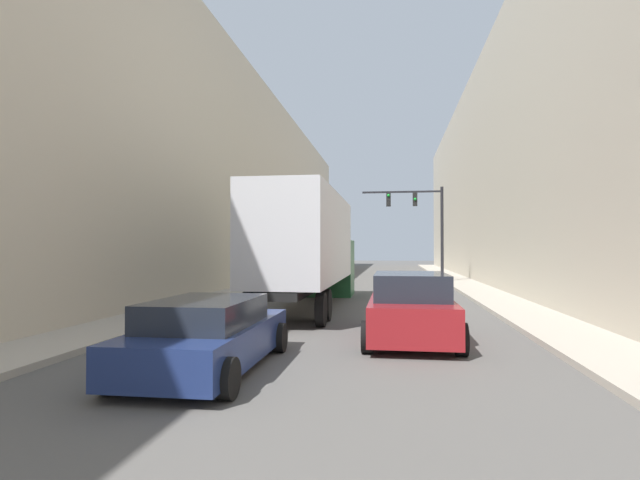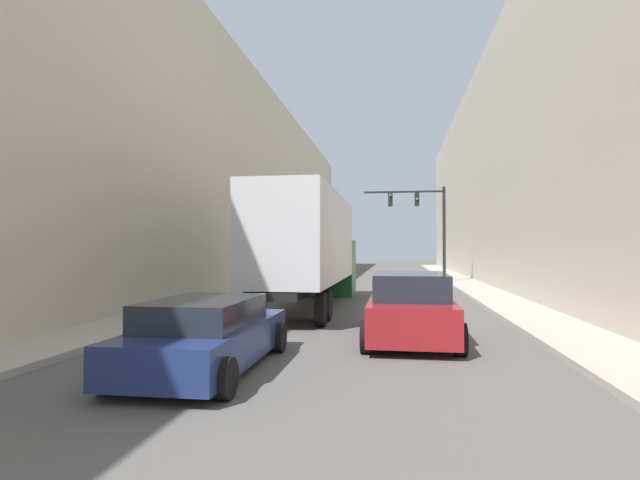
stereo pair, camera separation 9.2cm
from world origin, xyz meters
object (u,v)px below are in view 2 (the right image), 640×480
at_px(traffic_signal_gantry, 425,217).
at_px(suv_car, 410,308).
at_px(semi_truck, 311,246).
at_px(sedan_car, 207,335).

bearing_deg(traffic_signal_gantry, suv_car, -94.37).
height_order(semi_truck, suv_car, semi_truck).
bearing_deg(sedan_car, traffic_signal_gantry, 77.56).
xyz_separation_m(semi_truck, traffic_signal_gantry, (5.21, 14.70, 1.99)).
bearing_deg(sedan_car, semi_truck, 88.56).
distance_m(sedan_car, suv_car, 5.37).
relative_size(sedan_car, traffic_signal_gantry, 0.75).
height_order(semi_truck, traffic_signal_gantry, traffic_signal_gantry).
bearing_deg(suv_car, semi_truck, 119.67).
bearing_deg(sedan_car, suv_car, 44.13).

